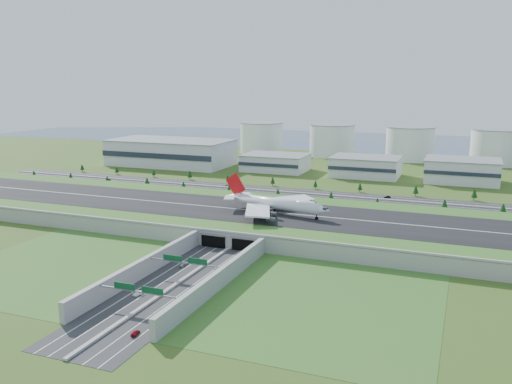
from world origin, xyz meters
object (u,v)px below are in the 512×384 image
(car_2, at_px, (217,271))
(car_4, at_px, (109,179))
(fuel_tank_a, at_px, (262,138))
(car_5, at_px, (387,197))
(car_3, at_px, (135,333))
(car_7, at_px, (227,185))
(boeing_747, at_px, (276,203))
(car_0, at_px, (182,265))
(car_1, at_px, (138,293))

(car_2, relative_size, car_4, 1.29)
(fuel_tank_a, xyz_separation_m, car_5, (176.41, -206.70, -16.60))
(car_3, xyz_separation_m, car_7, (-80.38, 250.62, 0.06))
(boeing_747, distance_m, car_0, 82.96)
(fuel_tank_a, relative_size, car_4, 11.71)
(car_1, bearing_deg, car_3, -42.06)
(car_1, xyz_separation_m, car_2, (17.76, 34.49, 0.01))
(fuel_tank_a, distance_m, car_5, 272.25)
(car_2, xyz_separation_m, car_4, (-185.07, 172.83, -0.04))
(car_1, distance_m, car_7, 229.80)
(car_1, distance_m, car_4, 266.41)
(car_1, xyz_separation_m, car_3, (18.30, -29.37, -0.08))
(car_4, bearing_deg, car_0, -135.43)
(boeing_747, relative_size, car_7, 13.57)
(car_2, xyz_separation_m, car_7, (-79.84, 186.76, -0.03))
(car_2, relative_size, car_5, 1.16)
(car_2, bearing_deg, car_1, 43.40)
(car_7, bearing_deg, car_4, -75.60)
(boeing_747, relative_size, car_5, 14.56)
(car_5, bearing_deg, boeing_747, -40.52)
(car_0, bearing_deg, car_4, 125.55)
(car_2, bearing_deg, car_0, -24.82)
(boeing_747, height_order, car_1, boeing_747)
(car_1, bearing_deg, car_2, 78.77)
(car_3, xyz_separation_m, car_4, (-185.62, 236.68, 0.06))
(car_5, bearing_deg, car_4, -102.25)
(car_5, xyz_separation_m, car_7, (-126.91, -0.11, -0.04))
(car_5, distance_m, car_7, 126.91)
(car_3, relative_size, car_7, 0.91)
(car_7, bearing_deg, car_2, 30.00)
(car_0, xyz_separation_m, car_1, (0.41, -36.23, -0.01))
(fuel_tank_a, height_order, car_4, fuel_tank_a)
(car_2, bearing_deg, fuel_tank_a, -91.16)
(car_3, height_order, car_4, car_4)
(car_0, bearing_deg, car_1, -98.09)
(car_4, bearing_deg, car_1, -140.82)
(car_7, bearing_deg, car_0, 25.29)
(car_0, bearing_deg, car_2, -14.21)
(car_4, bearing_deg, fuel_tank_a, -13.89)
(car_4, xyz_separation_m, car_7, (105.23, 13.94, 0.01))
(boeing_747, bearing_deg, fuel_tank_a, 124.05)
(fuel_tank_a, distance_m, car_3, 475.80)
(car_4, distance_m, car_7, 106.15)
(boeing_747, xyz_separation_m, car_4, (-183.64, 90.92, -13.25))
(fuel_tank_a, relative_size, car_2, 9.10)
(boeing_747, bearing_deg, car_2, -77.27)
(fuel_tank_a, height_order, car_1, fuel_tank_a)
(boeing_747, height_order, car_2, boeing_747)
(fuel_tank_a, distance_m, car_0, 407.63)
(car_2, distance_m, car_5, 192.71)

